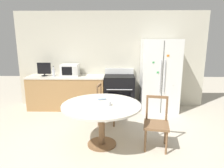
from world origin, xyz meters
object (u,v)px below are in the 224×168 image
(countertop_tv, at_px, (44,69))
(counter_bottle, at_px, (54,73))
(candle_glass, at_px, (109,104))
(microwave, at_px, (70,70))
(dining_chair_right, at_px, (156,124))
(oven_range, at_px, (119,92))
(refrigerator, at_px, (159,76))
(dining_chair_far, at_px, (106,105))

(countertop_tv, xyz_separation_m, counter_bottle, (0.28, -0.09, -0.08))
(candle_glass, bearing_deg, countertop_tv, 132.26)
(microwave, bearing_deg, dining_chair_right, -46.41)
(oven_range, xyz_separation_m, dining_chair_right, (0.62, -1.96, -0.03))
(counter_bottle, bearing_deg, dining_chair_right, -38.88)
(refrigerator, height_order, microwave, refrigerator)
(oven_range, relative_size, countertop_tv, 3.02)
(counter_bottle, height_order, candle_glass, counter_bottle)
(counter_bottle, bearing_deg, dining_chair_far, -31.66)
(refrigerator, relative_size, microwave, 4.06)
(countertop_tv, height_order, counter_bottle, countertop_tv)
(refrigerator, distance_m, dining_chair_right, 2.04)
(counter_bottle, xyz_separation_m, dining_chair_right, (2.35, -1.89, -0.57))
(oven_range, relative_size, microwave, 2.34)
(refrigerator, bearing_deg, dining_chair_far, -145.83)
(microwave, distance_m, dining_chair_right, 2.89)
(oven_range, bearing_deg, countertop_tv, 179.34)
(refrigerator, relative_size, dining_chair_far, 2.07)
(refrigerator, xyz_separation_m, counter_bottle, (-2.77, -0.04, 0.07))
(dining_chair_right, bearing_deg, microwave, -36.47)
(oven_range, relative_size, counter_bottle, 3.84)
(counter_bottle, height_order, dining_chair_right, counter_bottle)
(dining_chair_right, height_order, candle_glass, dining_chair_right)
(microwave, relative_size, dining_chair_right, 0.51)
(countertop_tv, height_order, dining_chair_right, countertop_tv)
(counter_bottle, distance_m, candle_glass, 2.44)
(countertop_tv, xyz_separation_m, candle_glass, (1.80, -1.98, -0.29))
(oven_range, xyz_separation_m, counter_bottle, (-1.73, -0.07, 0.54))
(countertop_tv, xyz_separation_m, dining_chair_right, (2.63, -1.98, -0.66))
(refrigerator, distance_m, dining_chair_far, 1.71)
(countertop_tv, bearing_deg, dining_chair_right, -37.08)
(oven_range, height_order, counter_bottle, counter_bottle)
(refrigerator, height_order, dining_chair_far, refrigerator)
(microwave, bearing_deg, countertop_tv, -174.85)
(microwave, height_order, countertop_tv, countertop_tv)
(counter_bottle, bearing_deg, microwave, 20.84)
(dining_chair_right, relative_size, dining_chair_far, 1.00)
(countertop_tv, bearing_deg, refrigerator, -1.02)
(dining_chair_right, xyz_separation_m, candle_glass, (-0.83, 0.00, 0.37))
(oven_range, xyz_separation_m, microwave, (-1.33, 0.08, 0.59))
(counter_bottle, bearing_deg, refrigerator, 0.77)
(oven_range, relative_size, candle_glass, 12.26)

